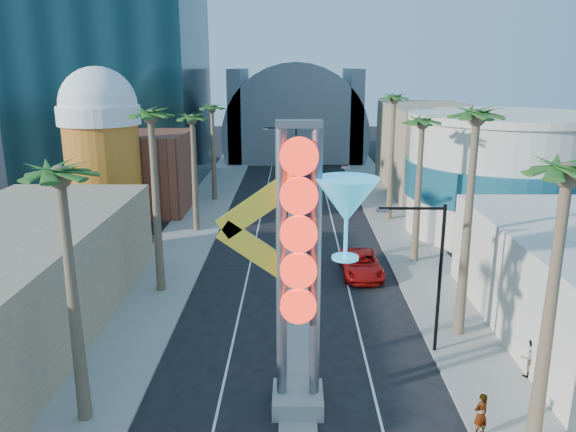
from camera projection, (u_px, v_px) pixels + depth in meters
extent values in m
cube|color=gray|center=(200.00, 216.00, 55.64)|extent=(5.00, 100.00, 0.15)
cube|color=gray|center=(392.00, 217.00, 55.44)|extent=(5.00, 100.00, 0.15)
cube|color=gray|center=(296.00, 209.00, 58.44)|extent=(1.60, 84.00, 0.15)
cube|color=brown|center=(140.00, 171.00, 57.59)|extent=(10.00, 10.00, 8.00)
cube|color=#8F785C|center=(430.00, 148.00, 66.64)|extent=(10.00, 20.00, 10.00)
cylinder|color=#B25C17|center=(104.00, 177.00, 49.61)|extent=(6.40, 6.40, 10.00)
cylinder|color=white|center=(99.00, 115.00, 48.21)|extent=(7.00, 7.00, 1.60)
sphere|color=white|center=(98.00, 106.00, 48.00)|extent=(6.60, 6.60, 6.60)
cylinder|color=beige|center=(501.00, 178.00, 49.24)|extent=(16.00, 16.00, 10.00)
cylinder|color=#226E86|center=(501.00, 178.00, 49.24)|extent=(16.60, 16.60, 3.00)
cylinder|color=beige|center=(507.00, 117.00, 47.86)|extent=(16.60, 16.60, 0.60)
cylinder|color=slate|center=(295.00, 133.00, 90.24)|extent=(22.00, 16.00, 22.00)
cube|color=slate|center=(239.00, 114.00, 89.55)|extent=(2.00, 16.00, 14.00)
cube|color=slate|center=(352.00, 114.00, 89.36)|extent=(2.00, 16.00, 14.00)
cube|color=gray|center=(298.00, 400.00, 24.57)|extent=(2.20, 2.20, 0.80)
cylinder|color=slate|center=(281.00, 269.00, 22.98)|extent=(0.44, 0.44, 12.00)
cylinder|color=slate|center=(316.00, 269.00, 22.97)|extent=(0.44, 0.44, 12.00)
cube|color=slate|center=(299.00, 124.00, 21.44)|extent=(1.80, 0.50, 0.30)
cylinder|color=red|center=(299.00, 156.00, 21.41)|extent=(1.50, 0.25, 1.50)
cylinder|color=red|center=(299.00, 196.00, 21.82)|extent=(1.50, 0.25, 1.50)
cylinder|color=red|center=(299.00, 234.00, 22.22)|extent=(1.50, 0.25, 1.50)
cylinder|color=red|center=(299.00, 271.00, 22.63)|extent=(1.50, 0.25, 1.50)
cylinder|color=red|center=(298.00, 306.00, 23.03)|extent=(1.50, 0.25, 1.50)
cube|color=yellow|center=(259.00, 205.00, 22.29)|extent=(3.47, 0.25, 2.80)
cube|color=yellow|center=(259.00, 253.00, 22.81)|extent=(3.47, 0.25, 2.80)
cone|color=#29B1EA|center=(347.00, 200.00, 22.20)|extent=(2.60, 2.60, 1.80)
cylinder|color=#29B1EA|center=(346.00, 239.00, 22.62)|extent=(0.16, 0.16, 1.60)
cylinder|color=#29B1EA|center=(345.00, 258.00, 22.83)|extent=(1.10, 1.10, 0.12)
cylinder|color=black|center=(297.00, 218.00, 40.04)|extent=(0.18, 0.18, 8.00)
cube|color=black|center=(323.00, 166.00, 39.03)|extent=(3.60, 0.12, 0.12)
cube|color=slate|center=(346.00, 167.00, 39.04)|extent=(0.60, 0.25, 0.18)
cylinder|color=black|center=(296.00, 162.00, 63.21)|extent=(0.18, 0.18, 8.00)
cube|color=black|center=(280.00, 128.00, 62.24)|extent=(3.60, 0.12, 0.12)
cube|color=slate|center=(265.00, 129.00, 62.28)|extent=(0.60, 0.25, 0.18)
cylinder|color=black|center=(440.00, 281.00, 28.38)|extent=(0.18, 0.18, 8.00)
cube|color=black|center=(412.00, 208.00, 27.40)|extent=(3.24, 0.12, 0.12)
cube|color=slate|center=(382.00, 210.00, 27.45)|extent=(0.60, 0.25, 0.18)
cylinder|color=brown|center=(74.00, 306.00, 22.43)|extent=(0.40, 0.40, 10.50)
sphere|color=#244A18|center=(60.00, 177.00, 21.06)|extent=(2.40, 2.40, 2.40)
cylinder|color=brown|center=(156.00, 208.00, 35.82)|extent=(0.40, 0.40, 11.50)
sphere|color=#244A18|center=(151.00, 117.00, 34.32)|extent=(2.40, 2.40, 2.40)
cylinder|color=brown|center=(194.00, 177.00, 49.53)|extent=(0.40, 0.40, 10.00)
sphere|color=#244A18|center=(192.00, 120.00, 48.22)|extent=(2.40, 2.40, 2.40)
cylinder|color=brown|center=(213.00, 156.00, 61.11)|extent=(0.40, 0.40, 10.00)
sphere|color=#244A18|center=(212.00, 109.00, 59.81)|extent=(2.40, 2.40, 2.40)
cylinder|color=brown|center=(548.00, 325.00, 20.24)|extent=(0.40, 0.40, 11.00)
sphere|color=#244A18|center=(568.00, 175.00, 18.81)|extent=(2.40, 2.40, 2.40)
cylinder|color=brown|center=(467.00, 232.00, 29.77)|extent=(0.40, 0.40, 12.00)
sphere|color=#244A18|center=(477.00, 118.00, 28.20)|extent=(2.40, 2.40, 2.40)
cylinder|color=brown|center=(418.00, 195.00, 41.55)|extent=(0.40, 0.40, 10.50)
sphere|color=#244A18|center=(422.00, 124.00, 40.18)|extent=(2.40, 2.40, 2.40)
cylinder|color=brown|center=(391.00, 161.00, 53.00)|extent=(0.40, 0.40, 11.50)
sphere|color=#244A18|center=(394.00, 99.00, 51.50)|extent=(2.40, 2.40, 2.40)
imported|color=#AA0E0D|center=(361.00, 264.00, 40.06)|extent=(2.83, 5.93, 1.63)
imported|color=gray|center=(481.00, 414.00, 22.41)|extent=(0.80, 0.68, 1.86)
imported|color=gray|center=(530.00, 358.00, 26.66)|extent=(0.98, 0.78, 1.93)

